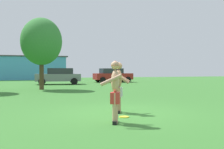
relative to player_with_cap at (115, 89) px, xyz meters
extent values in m
plane|color=#38752D|center=(0.72, 1.57, -0.90)|extent=(80.00, 80.00, 0.00)
cube|color=black|center=(-0.04, -0.12, -0.85)|extent=(0.20, 0.28, 0.09)
cylinder|color=tan|center=(-0.04, -0.12, -0.49)|extent=(0.13, 0.13, 0.81)
cube|color=black|center=(0.06, 0.12, -0.85)|extent=(0.20, 0.28, 0.09)
cylinder|color=tan|center=(0.06, 0.12, -0.49)|extent=(0.13, 0.13, 0.81)
cube|color=red|center=(0.01, 0.00, -0.23)|extent=(0.37, 0.45, 0.29)
ellipsoid|color=tan|center=(0.01, 0.00, 0.21)|extent=(0.34, 0.42, 0.59)
cylinder|color=tan|center=(-0.18, -0.19, 0.24)|extent=(0.55, 0.20, 0.31)
cylinder|color=tan|center=(0.01, 0.26, 0.24)|extent=(0.55, 0.18, 0.33)
sphere|color=tan|center=(0.01, 0.00, 0.62)|extent=(0.23, 0.23, 0.23)
cone|color=red|center=(0.01, 0.00, 0.69)|extent=(0.31, 0.31, 0.12)
cube|color=black|center=(0.72, 1.73, -0.85)|extent=(0.20, 0.28, 0.09)
cylinder|color=tan|center=(0.72, 1.73, -0.49)|extent=(0.13, 0.13, 0.82)
cube|color=black|center=(0.60, 1.45, -0.85)|extent=(0.20, 0.28, 0.09)
cylinder|color=tan|center=(0.60, 1.45, -0.49)|extent=(0.13, 0.13, 0.82)
cube|color=#B7B7BC|center=(0.66, 1.59, -0.22)|extent=(0.36, 0.43, 0.30)
ellipsoid|color=tan|center=(0.66, 1.59, 0.22)|extent=(0.33, 0.40, 0.59)
cylinder|color=tan|center=(0.84, 1.77, 0.25)|extent=(0.54, 0.20, 0.37)
cylinder|color=tan|center=(0.66, 1.34, 0.25)|extent=(0.50, 0.31, 0.40)
sphere|color=tan|center=(0.66, 1.59, 0.64)|extent=(0.23, 0.23, 0.23)
cylinder|color=yellow|center=(0.53, 0.74, -0.89)|extent=(0.30, 0.30, 0.03)
cube|color=maroon|center=(7.12, 22.06, -0.23)|extent=(4.36, 1.95, 0.70)
cube|color=#282D33|center=(6.92, 22.06, 0.40)|extent=(2.46, 1.67, 0.56)
cylinder|color=black|center=(8.59, 23.02, -0.58)|extent=(0.65, 0.24, 0.64)
cylinder|color=black|center=(8.65, 21.22, -0.58)|extent=(0.65, 0.24, 0.64)
cylinder|color=black|center=(5.58, 22.91, -0.58)|extent=(0.65, 0.24, 0.64)
cylinder|color=black|center=(5.65, 21.11, -0.58)|extent=(0.65, 0.24, 0.64)
cube|color=slate|center=(0.68, 19.58, -0.23)|extent=(4.46, 2.23, 0.70)
cube|color=#282D33|center=(0.88, 19.56, 0.40)|extent=(2.56, 1.82, 0.56)
cylinder|color=black|center=(-0.91, 18.84, -0.58)|extent=(0.66, 0.28, 0.64)
cylinder|color=black|center=(-0.72, 20.63, -0.58)|extent=(0.66, 0.28, 0.64)
cylinder|color=black|center=(2.09, 18.53, -0.58)|extent=(0.66, 0.28, 0.64)
cylinder|color=black|center=(2.27, 20.32, -0.58)|extent=(0.66, 0.28, 0.64)
cube|color=#4C9ED1|center=(-3.42, 34.64, 0.73)|extent=(13.05, 6.40, 3.25)
cube|color=#3F3F44|center=(-3.42, 34.64, 2.44)|extent=(13.57, 6.65, 0.16)
cylinder|color=#4C3823|center=(-1.22, 12.95, 0.23)|extent=(0.32, 0.32, 2.26)
ellipsoid|color=#387F38|center=(-1.22, 12.95, 2.54)|extent=(2.91, 2.91, 3.37)
camera|label=1|loc=(-2.19, -6.56, 0.50)|focal=42.35mm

